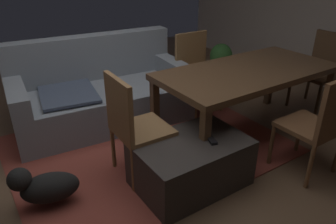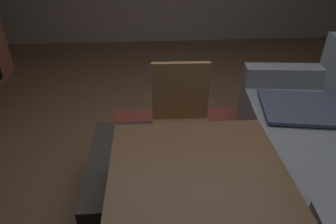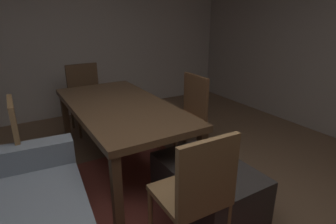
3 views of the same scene
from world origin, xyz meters
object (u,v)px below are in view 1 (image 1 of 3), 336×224
object	(u,v)px
tv_remote	(211,139)
dining_chair_east	(322,67)
dining_chair_south	(321,121)
dining_chair_west	(132,123)
dining_table	(248,76)
ottoman_coffee_table	(191,163)
small_dog	(45,186)
couch	(101,94)
potted_plant	(221,58)
dining_chair_north	(196,67)

from	to	relation	value
tv_remote	dining_chair_east	world-z (taller)	dining_chair_east
tv_remote	dining_chair_south	size ratio (longest dim) A/B	0.17
dining_chair_south	dining_chair_east	xyz separation A→B (m)	(1.31, 0.84, 0.00)
tv_remote	dining_chair_west	xyz separation A→B (m)	(-0.48, 0.44, 0.10)
dining_table	dining_chair_south	distance (m)	0.85
ottoman_coffee_table	dining_table	xyz separation A→B (m)	(0.98, 0.37, 0.46)
dining_chair_south	small_dog	bearing A→B (deg)	157.13
dining_table	dining_chair_west	bearing A→B (deg)	179.90
ottoman_coffee_table	dining_chair_south	size ratio (longest dim) A/B	0.98
dining_chair_east	dining_chair_west	world-z (taller)	same
ottoman_coffee_table	dining_chair_west	distance (m)	0.59
couch	dining_chair_east	distance (m)	2.70
dining_chair_east	small_dog	size ratio (longest dim) A/B	1.80
dining_chair_west	couch	bearing A→B (deg)	80.12
dining_chair_west	dining_chair_east	bearing A→B (deg)	-0.03
dining_table	dining_chair_west	xyz separation A→B (m)	(-1.31, 0.00, -0.14)
ottoman_coffee_table	dining_table	world-z (taller)	dining_table
tv_remote	potted_plant	size ratio (longest dim) A/B	0.33
dining_chair_north	dining_chair_east	world-z (taller)	same
potted_plant	dining_chair_west	bearing A→B (deg)	-146.59
tv_remote	dining_chair_north	world-z (taller)	dining_chair_north
dining_chair_north	potted_plant	bearing A→B (deg)	34.42
couch	potted_plant	bearing A→B (deg)	11.44
ottoman_coffee_table	dining_table	size ratio (longest dim) A/B	0.49
couch	dining_chair_south	world-z (taller)	couch
couch	potted_plant	world-z (taller)	couch
couch	tv_remote	size ratio (longest dim) A/B	12.62
dining_chair_south	potted_plant	world-z (taller)	dining_chair_south
dining_chair_north	potted_plant	world-z (taller)	dining_chair_north
couch	dining_chair_north	size ratio (longest dim) A/B	2.17
tv_remote	dining_chair_west	world-z (taller)	dining_chair_west
ottoman_coffee_table	dining_chair_west	bearing A→B (deg)	132.13
small_dog	dining_chair_east	bearing A→B (deg)	-0.49
couch	dining_chair_east	bearing A→B (deg)	-25.71
dining_table	small_dog	world-z (taller)	dining_table
couch	ottoman_coffee_table	distance (m)	1.54
dining_chair_south	small_dog	size ratio (longest dim) A/B	1.80
ottoman_coffee_table	small_dog	world-z (taller)	ottoman_coffee_table
couch	dining_chair_west	distance (m)	1.20
dining_table	dining_chair_west	world-z (taller)	dining_chair_west
tv_remote	small_dog	distance (m)	1.33
dining_chair_west	tv_remote	bearing A→B (deg)	-42.54
couch	dining_chair_west	xyz separation A→B (m)	(-0.20, -1.17, 0.20)
dining_table	dining_chair_south	size ratio (longest dim) A/B	1.98
potted_plant	dining_chair_north	bearing A→B (deg)	-145.58
couch	potted_plant	xyz separation A→B (m)	(2.26, 0.46, -0.06)
couch	small_dog	size ratio (longest dim) A/B	3.92
tv_remote	dining_chair_west	distance (m)	0.65
ottoman_coffee_table	dining_chair_east	world-z (taller)	dining_chair_east
couch	dining_table	world-z (taller)	couch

